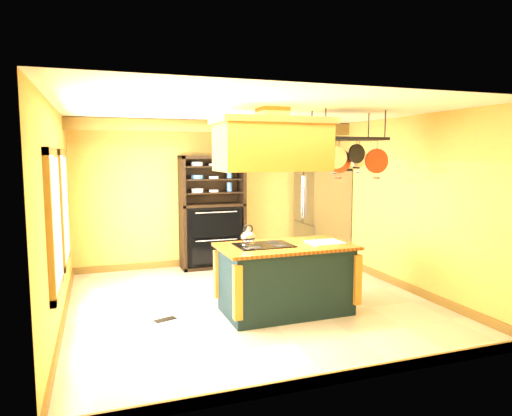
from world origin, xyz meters
TOP-DOWN VIEW (x-y plane):
  - floor at (0.00, 0.00)m, footprint 5.00×5.00m
  - ceiling at (0.00, 0.00)m, footprint 5.00×5.00m
  - wall_back at (0.00, 2.50)m, footprint 5.00×0.02m
  - wall_front at (0.00, -2.50)m, footprint 5.00×0.02m
  - wall_left at (-2.50, 0.00)m, footprint 0.02×5.00m
  - wall_right at (2.50, 0.00)m, footprint 0.02×5.00m
  - ceiling_beam at (0.00, 1.70)m, footprint 5.00×0.15m
  - window_near at (-2.47, -0.80)m, footprint 0.06×1.06m
  - window_far at (-2.47, 0.60)m, footprint 0.06×1.06m
  - kitchen_island at (0.31, -0.53)m, footprint 1.80×1.02m
  - range_hood at (0.11, -0.53)m, footprint 1.48×0.84m
  - pot_rack at (1.23, -0.53)m, footprint 1.09×0.50m
  - refrigerator at (2.09, 1.90)m, footprint 0.78×0.93m
  - hutch at (-0.01, 2.27)m, footprint 1.19×0.54m
  - floor_register at (-1.27, -0.30)m, footprint 0.30×0.20m

SIDE VIEW (x-z plane):
  - floor at x=0.00m, z-range 0.00..0.00m
  - floor_register at x=-1.27m, z-range 0.00..0.01m
  - kitchen_island at x=0.31m, z-range -0.09..1.02m
  - hutch at x=-0.01m, z-range -0.22..1.88m
  - refrigerator at x=2.09m, z-range -0.02..1.79m
  - wall_back at x=0.00m, z-range 0.00..2.70m
  - wall_front at x=0.00m, z-range 0.00..2.70m
  - wall_left at x=-2.50m, z-range 0.00..2.70m
  - wall_right at x=2.50m, z-range 0.00..2.70m
  - window_near at x=-2.47m, z-range 0.62..2.18m
  - window_far at x=-2.47m, z-range 0.62..2.18m
  - pot_rack at x=1.23m, z-range 1.77..2.62m
  - range_hood at x=0.11m, z-range 1.85..2.65m
  - ceiling_beam at x=0.00m, z-range 2.49..2.69m
  - ceiling at x=0.00m, z-range 2.70..2.70m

